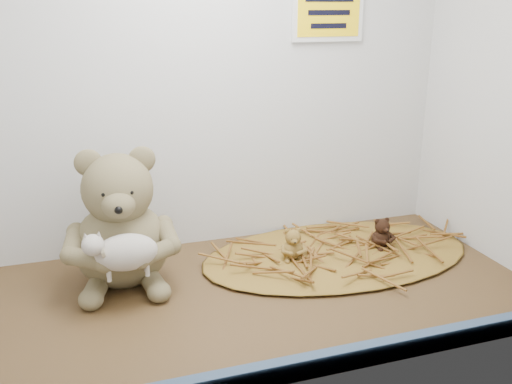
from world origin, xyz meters
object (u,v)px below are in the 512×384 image
object	(u,v)px
toy_lamb	(126,252)
mini_teddy_tan	(293,242)
mini_teddy_brown	(382,231)
main_teddy	(120,217)

from	to	relation	value
toy_lamb	mini_teddy_tan	size ratio (longest dim) A/B	2.12
mini_teddy_tan	mini_teddy_brown	bearing A→B (deg)	9.88
mini_teddy_tan	mini_teddy_brown	size ratio (longest dim) A/B	1.01
main_teddy	toy_lamb	size ratio (longest dim) A/B	1.87
main_teddy	mini_teddy_tan	bearing A→B (deg)	0.93
mini_teddy_brown	main_teddy	bearing A→B (deg)	173.87
main_teddy	toy_lamb	distance (cm)	11.11
main_teddy	toy_lamb	bearing A→B (deg)	-85.42
main_teddy	toy_lamb	xyz separation A→B (cm)	(0.00, -10.59, -3.36)
toy_lamb	mini_teddy_tan	bearing A→B (deg)	12.13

